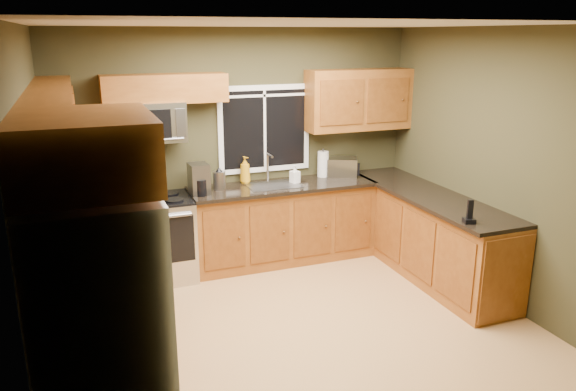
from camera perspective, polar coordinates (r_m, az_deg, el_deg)
floor at (r=5.44m, az=0.84°, el=-12.75°), size 4.20×4.20×0.00m
ceiling at (r=4.76m, az=0.98°, el=17.01°), size 4.20×4.20×0.00m
back_wall at (r=6.59m, az=-4.92°, el=4.90°), size 4.20×0.00×4.20m
front_wall at (r=3.41m, az=12.24°, el=-6.24°), size 4.20×0.00×4.20m
left_wall at (r=4.61m, az=-24.11°, el=-1.38°), size 0.00×3.60×3.60m
right_wall at (r=6.01m, az=19.87°, el=2.90°), size 0.00×3.60×3.60m
window at (r=6.63m, az=-2.41°, el=6.79°), size 1.12×0.03×1.02m
base_cabinets_left at (r=5.36m, az=-19.56°, el=-8.83°), size 0.60×2.65×0.90m
countertop_left at (r=5.19m, az=-19.77°, el=-4.08°), size 0.65×2.65×0.04m
base_cabinets_back at (r=6.68m, az=-0.59°, el=-2.90°), size 2.17×0.60×0.90m
countertop_back at (r=6.52m, az=-0.52°, el=0.94°), size 2.17×0.65×0.04m
base_cabinets_peninsula at (r=6.49m, az=14.01°, el=-3.97°), size 0.60×2.52×0.90m
countertop_peninsula at (r=6.34m, az=14.07°, el=0.01°), size 0.65×2.50×0.04m
upper_cabinets_left at (r=4.96m, az=-22.65°, el=6.00°), size 0.33×2.65×0.72m
upper_cabinets_back_left at (r=6.15m, az=-12.40°, el=10.57°), size 1.30×0.33×0.30m
upper_cabinets_back_right at (r=6.90m, az=7.18°, el=9.63°), size 1.30×0.33×0.72m
upper_cabinet_over_fridge at (r=3.18m, az=-20.03°, el=4.33°), size 0.72×0.90×0.38m
refrigerator at (r=3.57m, az=-18.23°, el=-13.70°), size 0.74×0.90×1.80m
range at (r=6.32m, az=-13.09°, el=-4.29°), size 0.76×0.69×0.94m
microwave at (r=6.14m, az=-14.02°, el=7.25°), size 0.76×0.41×0.42m
sink at (r=6.49m, az=-1.53°, el=1.16°), size 0.60×0.42×0.36m
toaster_oven at (r=6.93m, az=5.49°, el=2.92°), size 0.44×0.41×0.23m
coffee_maker at (r=6.17m, az=-9.01°, el=1.57°), size 0.21×0.28×0.34m
kettle at (r=6.32m, az=-7.00°, el=1.64°), size 0.17×0.17×0.26m
paper_towel_roll at (r=6.86m, az=3.57°, el=3.21°), size 0.15×0.15×0.35m
soap_bottle_a at (r=6.56m, az=-4.39°, el=2.61°), size 0.16×0.16×0.32m
soap_bottle_b at (r=6.56m, az=0.71°, el=2.18°), size 0.12×0.12×0.21m
cordless_phone at (r=5.44m, az=17.95°, el=-2.00°), size 0.13×0.13×0.22m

